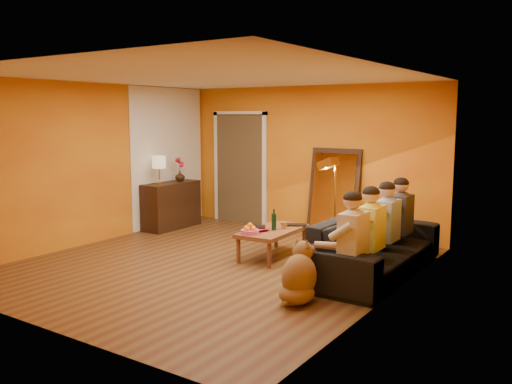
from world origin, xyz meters
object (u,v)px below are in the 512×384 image
Objects in this scene: mirror_frame at (334,192)px; person_far_right at (401,221)px; person_mid_left at (371,236)px; person_mid_right at (387,228)px; floor_lamp at (335,209)px; coffee_table at (273,243)px; sideboard at (171,205)px; person_far_left at (353,244)px; tumbler at (284,225)px; table_lamp at (159,170)px; sofa at (374,245)px; vase at (180,176)px; dog at (299,272)px; laptop at (295,226)px; wine_bottle at (274,220)px.

mirror_frame is 1.25× the size of person_far_right.
person_mid_left and person_mid_right have the same top height.
coffee_table is at bearing -130.30° from floor_lamp.
person_mid_right is (1.58, -1.69, -0.15)m from mirror_frame.
floor_lamp is 1.18× the size of person_mid_left.
person_far_left is at bearing -21.36° from sideboard.
person_far_left is at bearing -34.70° from tumbler.
table_lamp is at bearing -153.68° from mirror_frame.
floor_lamp is at bearing 59.26° from sofa.
vase is (-2.79, -0.83, 0.19)m from mirror_frame.
vase reaches higher than dog.
vase is (-3.43, 0.48, 0.23)m from floor_lamp.
person_far_left is at bearing -32.62° from coffee_table.
sideboard is 10.74× the size of tumbler.
tumbler is at bearing 130.79° from dog.
coffee_table is at bearing 135.62° from dog.
person_mid_left is (0.13, -0.45, 0.23)m from sofa.
mirror_frame reaches higher than person_far_right.
sideboard is 3.45m from floor_lamp.
person_mid_right reaches higher than coffee_table.
sofa is at bearing -15.89° from floor_lamp.
coffee_table is (-1.56, -0.04, -0.17)m from sofa.
person_mid_right is at bearing -7.27° from floor_lamp.
table_lamp is 4.32m from sofa.
coffee_table is 1.86m from person_far_right.
mirror_frame is 1.91m from coffee_table.
sideboard is at bearing 90.00° from table_lamp.
sofa is 1.01m from floor_lamp.
laptop is at bearing 171.89° from person_mid_right.
mirror_frame is 1.29× the size of sideboard.
person_far_left is at bearing -29.20° from wine_bottle.
coffee_table is at bearing -9.40° from table_lamp.
laptop is at bearing 153.09° from person_mid_left.
person_far_left is 3.37× the size of laptop.
tumbler is at bearing -160.16° from person_far_right.
table_lamp reaches higher than person_far_left.
person_far_right is at bearing 19.27° from coffee_table.
person_far_left is 1.88m from wine_bottle.
tumbler is at bearing 86.62° from sofa.
tumbler is (-1.57, -0.02, -0.14)m from person_mid_right.
person_far_right is (4.37, 0.24, -0.49)m from table_lamp.
sofa is at bearing 106.11° from person_mid_left.
sofa is at bearing -44.60° from laptop.
sofa is at bearing -3.38° from tumbler.
mirror_frame is 1.73m from tumbler.
person_mid_left reaches higher than tumbler.
wine_bottle is at bearing -20.91° from vase.
table_lamp is at bearing 146.40° from laptop.
vase reaches higher than wine_bottle.
person_far_left is (4.37, -1.41, -0.49)m from table_lamp.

